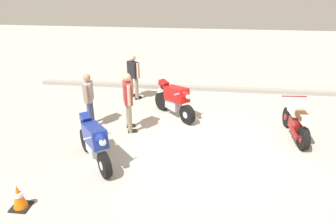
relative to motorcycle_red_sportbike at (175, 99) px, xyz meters
name	(u,v)px	position (x,y,z in m)	size (l,w,h in m)	color
ground_plane	(209,149)	(1.13, -2.00, -0.59)	(40.00, 40.00, 0.00)	#B7B2A8
curb_edge	(209,88)	(1.13, 2.60, -0.52)	(14.00, 0.30, 0.15)	#9C978F
motorcycle_red_sportbike	(175,99)	(0.00, 0.00, 0.00)	(1.45, 1.57, 1.14)	black
motorcycle_cream_vintage	(296,121)	(3.54, -1.00, -0.11)	(0.70, 1.96, 1.07)	black
motorcycle_blue_sportbike	(94,141)	(-1.64, -2.94, 0.00)	(1.32, 1.67, 1.14)	black
person_in_gray_shirt	(89,97)	(-2.47, -0.97, 0.34)	(0.37, 0.64, 1.64)	#384772
person_in_black_shirt	(133,74)	(-1.65, 1.40, 0.35)	(0.56, 0.53, 1.66)	gray
person_in_red_shirt	(128,98)	(-1.23, -1.15, 0.43)	(0.45, 0.66, 1.76)	gray
traffic_cone	(19,197)	(-2.61, -4.68, -0.33)	(0.36, 0.36, 0.53)	black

